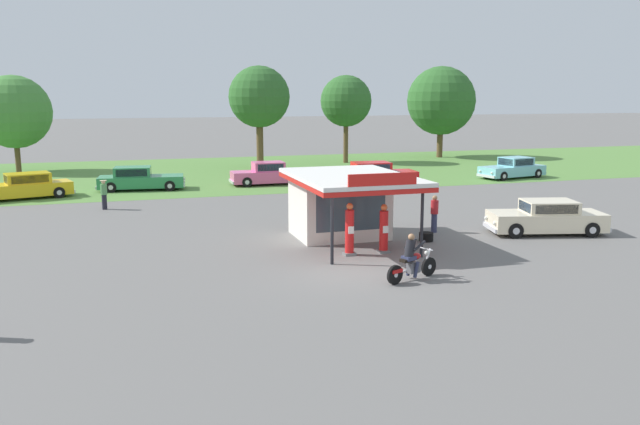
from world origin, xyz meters
TOP-DOWN VIEW (x-y plane):
  - ground_plane at (0.00, 0.00)m, footprint 300.00×300.00m
  - grass_verge_strip at (0.00, 30.00)m, footprint 120.00×24.00m
  - service_station_kiosk at (1.42, 5.12)m, footprint 4.44×6.57m
  - gas_pump_nearside at (0.72, 2.23)m, footprint 0.44×0.44m
  - gas_pump_offside at (2.12, 2.23)m, footprint 0.44×0.44m
  - motorcycle_with_rider at (1.53, -1.58)m, footprint 2.13×1.01m
  - featured_classic_sedan at (10.31, 3.32)m, footprint 5.36×3.01m
  - parked_car_back_row_far_right at (2.24, 22.27)m, footprint 5.61×1.94m
  - parked_car_back_row_centre_left at (-6.36, 22.29)m, footprint 5.61×2.47m
  - parked_car_back_row_far_left at (-12.93, 20.59)m, footprint 5.74×3.24m
  - parked_car_second_row_spare at (19.92, 20.44)m, footprint 5.41×2.84m
  - parked_car_back_row_centre_right at (8.73, 19.42)m, footprint 5.55×2.31m
  - bystander_admiring_sedan at (-8.39, 15.43)m, footprint 0.35×0.35m
  - bystander_strolling_foreground at (5.71, 5.01)m, footprint 0.34×0.34m
  - tree_oak_far_left at (11.78, 34.09)m, footprint 4.50×4.50m
  - tree_oak_left at (22.13, 36.17)m, footprint 6.51×6.51m
  - tree_oak_centre at (3.55, 31.93)m, footprint 4.97×4.97m
  - tree_oak_right at (-15.13, 35.12)m, footprint 5.64×5.64m
  - spare_tire_stack at (4.60, 3.53)m, footprint 0.60×0.60m

SIDE VIEW (x-z plane):
  - ground_plane at x=0.00m, z-range 0.00..0.00m
  - grass_verge_strip at x=0.00m, z-range 0.00..0.01m
  - spare_tire_stack at x=4.60m, z-range 0.00..0.36m
  - motorcycle_with_rider at x=1.53m, z-range -0.14..1.44m
  - parked_car_back_row_centre_left at x=-6.36m, z-range -0.07..1.42m
  - parked_car_second_row_spare at x=19.92m, z-range -0.07..1.44m
  - parked_car_back_row_far_right at x=2.24m, z-range -0.08..1.46m
  - featured_classic_sedan at x=10.31m, z-range -0.05..1.43m
  - parked_car_back_row_far_left at x=-12.93m, z-range -0.06..1.44m
  - parked_car_back_row_centre_right at x=8.73m, z-range -0.07..1.55m
  - bystander_admiring_sedan at x=-8.39m, z-range 0.05..1.63m
  - gas_pump_offside at x=2.12m, z-range -0.08..1.82m
  - bystander_strolling_foreground at x=5.71m, z-range 0.05..1.71m
  - gas_pump_nearside at x=0.72m, z-range -0.08..1.93m
  - service_station_kiosk at x=1.42m, z-range 0.03..3.32m
  - tree_oak_right at x=-15.13m, z-range 0.81..8.32m
  - tree_oak_left at x=22.13m, z-range 1.06..9.72m
  - tree_oak_far_left at x=11.78m, z-range 1.57..9.25m
  - tree_oak_centre at x=3.55m, z-range 1.63..9.95m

